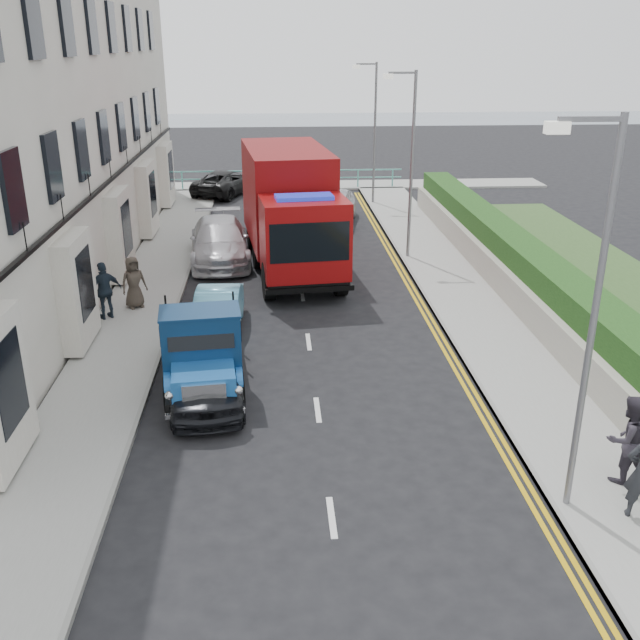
{
  "coord_description": "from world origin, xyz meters",
  "views": [
    {
      "loc": [
        -0.92,
        -12.55,
        7.98
      ],
      "look_at": [
        0.2,
        4.13,
        1.4
      ],
      "focal_mm": 40.0,
      "sensor_mm": 36.0,
      "label": 1
    }
  ],
  "objects_px": {
    "lamp_near": "(589,303)",
    "parked_car_front": "(205,371)",
    "lamp_mid": "(409,155)",
    "red_lorry": "(290,208)",
    "bedford_lorry": "(202,356)",
    "lamp_far": "(373,125)"
  },
  "relations": [
    {
      "from": "lamp_near",
      "to": "parked_car_front",
      "type": "relative_size",
      "value": 1.68
    },
    {
      "from": "lamp_mid",
      "to": "red_lorry",
      "type": "relative_size",
      "value": 0.82
    },
    {
      "from": "parked_car_front",
      "to": "bedford_lorry",
      "type": "bearing_deg",
      "value": 103.56
    },
    {
      "from": "lamp_far",
      "to": "parked_car_front",
      "type": "xyz_separation_m",
      "value": [
        -6.78,
        -21.22,
        -3.29
      ]
    },
    {
      "from": "bedford_lorry",
      "to": "lamp_mid",
      "type": "bearing_deg",
      "value": 52.16
    },
    {
      "from": "lamp_near",
      "to": "bedford_lorry",
      "type": "bearing_deg",
      "value": 143.95
    },
    {
      "from": "lamp_near",
      "to": "lamp_far",
      "type": "distance_m",
      "value": 26.0
    },
    {
      "from": "lamp_far",
      "to": "lamp_near",
      "type": "bearing_deg",
      "value": -90.0
    },
    {
      "from": "lamp_mid",
      "to": "lamp_far",
      "type": "height_order",
      "value": "same"
    },
    {
      "from": "lamp_near",
      "to": "parked_car_front",
      "type": "distance_m",
      "value": 8.92
    },
    {
      "from": "red_lorry",
      "to": "lamp_mid",
      "type": "bearing_deg",
      "value": 5.14
    },
    {
      "from": "lamp_mid",
      "to": "parked_car_front",
      "type": "xyz_separation_m",
      "value": [
        -6.78,
        -11.22,
        -3.29
      ]
    },
    {
      "from": "lamp_far",
      "to": "parked_car_front",
      "type": "height_order",
      "value": "lamp_far"
    },
    {
      "from": "lamp_mid",
      "to": "bedford_lorry",
      "type": "relative_size",
      "value": 1.47
    },
    {
      "from": "lamp_mid",
      "to": "lamp_near",
      "type": "bearing_deg",
      "value": -90.0
    },
    {
      "from": "lamp_mid",
      "to": "parked_car_front",
      "type": "bearing_deg",
      "value": -121.12
    },
    {
      "from": "lamp_near",
      "to": "lamp_far",
      "type": "relative_size",
      "value": 1.0
    },
    {
      "from": "red_lorry",
      "to": "parked_car_front",
      "type": "relative_size",
      "value": 2.04
    },
    {
      "from": "lamp_near",
      "to": "red_lorry",
      "type": "relative_size",
      "value": 0.82
    },
    {
      "from": "lamp_far",
      "to": "parked_car_front",
      "type": "relative_size",
      "value": 1.68
    },
    {
      "from": "lamp_near",
      "to": "bedford_lorry",
      "type": "relative_size",
      "value": 1.47
    },
    {
      "from": "parked_car_front",
      "to": "red_lorry",
      "type": "bearing_deg",
      "value": 71.83
    }
  ]
}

